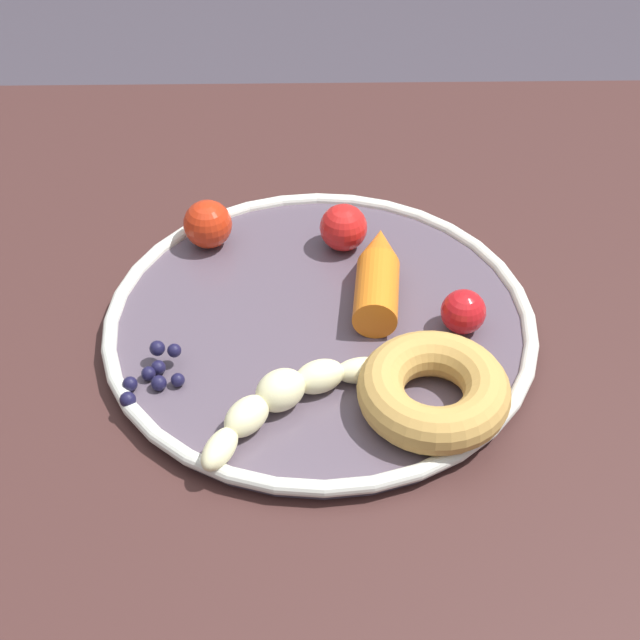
{
  "coord_description": "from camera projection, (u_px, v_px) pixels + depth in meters",
  "views": [
    {
      "loc": [
        -0.03,
        -0.53,
        1.24
      ],
      "look_at": [
        -0.02,
        0.01,
        0.75
      ],
      "focal_mm": 51.55,
      "sensor_mm": 36.0,
      "label": 1
    }
  ],
  "objects": [
    {
      "name": "plate",
      "position": [
        320.0,
        323.0,
        0.73
      ],
      "size": [
        0.34,
        0.34,
        0.02
      ],
      "color": "#554856",
      "rests_on": "dining_table"
    },
    {
      "name": "donut",
      "position": [
        434.0,
        391.0,
        0.65
      ],
      "size": [
        0.12,
        0.12,
        0.03
      ],
      "primitive_type": "torus",
      "rotation": [
        0.0,
        0.0,
        0.11
      ],
      "color": "tan",
      "rests_on": "plate"
    },
    {
      "name": "blueberry_pile",
      "position": [
        153.0,
        374.0,
        0.68
      ],
      "size": [
        0.05,
        0.06,
        0.02
      ],
      "color": "#191638",
      "rests_on": "plate"
    },
    {
      "name": "dining_table",
      "position": [
        345.0,
        407.0,
        0.79
      ],
      "size": [
        1.2,
        0.84,
        0.74
      ],
      "color": "#3F2321",
      "rests_on": "ground_plane"
    },
    {
      "name": "banana",
      "position": [
        285.0,
        397.0,
        0.65
      ],
      "size": [
        0.14,
        0.11,
        0.03
      ],
      "color": "#F5ECB2",
      "rests_on": "plate"
    },
    {
      "name": "carrot_orange",
      "position": [
        378.0,
        273.0,
        0.75
      ],
      "size": [
        0.05,
        0.12,
        0.04
      ],
      "color": "orange",
      "rests_on": "plate"
    },
    {
      "name": "tomato_far",
      "position": [
        463.0,
        312.0,
        0.71
      ],
      "size": [
        0.04,
        0.04,
        0.04
      ],
      "primitive_type": "sphere",
      "color": "red",
      "rests_on": "plate"
    },
    {
      "name": "tomato_mid",
      "position": [
        347.0,
        228.0,
        0.79
      ],
      "size": [
        0.04,
        0.04,
        0.04
      ],
      "primitive_type": "sphere",
      "color": "red",
      "rests_on": "plate"
    },
    {
      "name": "tomato_near",
      "position": [
        208.0,
        224.0,
        0.79
      ],
      "size": [
        0.04,
        0.04,
        0.04
      ],
      "primitive_type": "sphere",
      "color": "red",
      "rests_on": "plate"
    }
  ]
}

